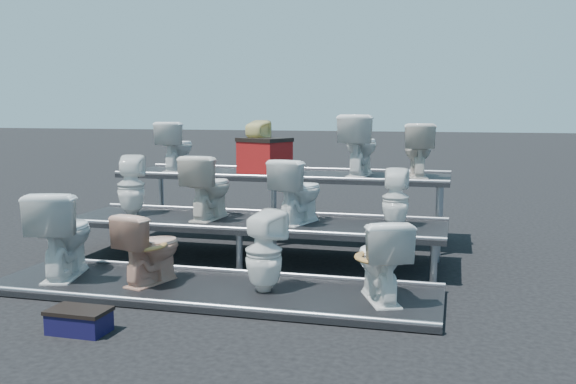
% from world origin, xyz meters
% --- Properties ---
extents(ground, '(80.00, 80.00, 0.00)m').
position_xyz_m(ground, '(0.00, 0.00, 0.00)').
color(ground, black).
rests_on(ground, ground).
extents(tier_front, '(4.20, 1.20, 0.06)m').
position_xyz_m(tier_front, '(0.00, -1.30, 0.03)').
color(tier_front, black).
rests_on(tier_front, ground).
extents(tier_mid, '(4.20, 1.20, 0.46)m').
position_xyz_m(tier_mid, '(0.00, 0.00, 0.23)').
color(tier_mid, black).
rests_on(tier_mid, ground).
extents(tier_back, '(4.20, 1.20, 0.86)m').
position_xyz_m(tier_back, '(0.00, 1.30, 0.43)').
color(tier_back, black).
rests_on(tier_back, ground).
extents(toilet_0, '(0.68, 0.93, 0.86)m').
position_xyz_m(toilet_0, '(-1.53, -1.30, 0.49)').
color(toilet_0, white).
rests_on(toilet_0, tier_front).
extents(toilet_1, '(0.55, 0.74, 0.68)m').
position_xyz_m(toilet_1, '(-0.60, -1.30, 0.40)').
color(toilet_1, '#D8A287').
rests_on(toilet_1, tier_front).
extents(toilet_2, '(0.44, 0.44, 0.74)m').
position_xyz_m(toilet_2, '(0.52, -1.30, 0.43)').
color(toilet_2, white).
rests_on(toilet_2, tier_front).
extents(toilet_3, '(0.63, 0.80, 0.72)m').
position_xyz_m(toilet_3, '(1.56, -1.30, 0.42)').
color(toilet_3, white).
rests_on(toilet_3, tier_front).
extents(toilet_4, '(0.39, 0.40, 0.70)m').
position_xyz_m(toilet_4, '(-1.49, 0.00, 0.81)').
color(toilet_4, white).
rests_on(toilet_4, tier_mid).
extents(toilet_5, '(0.46, 0.74, 0.73)m').
position_xyz_m(toilet_5, '(-0.53, 0.00, 0.82)').
color(toilet_5, silver).
rests_on(toilet_5, tier_mid).
extents(toilet_6, '(0.57, 0.77, 0.70)m').
position_xyz_m(toilet_6, '(0.51, 0.00, 0.81)').
color(toilet_6, white).
rests_on(toilet_6, tier_mid).
extents(toilet_7, '(0.28, 0.29, 0.62)m').
position_xyz_m(toilet_7, '(1.56, 0.00, 0.77)').
color(toilet_7, white).
rests_on(toilet_7, tier_mid).
extents(toilet_8, '(0.38, 0.65, 0.66)m').
position_xyz_m(toilet_8, '(-1.50, 1.30, 1.19)').
color(toilet_8, white).
rests_on(toilet_8, tier_back).
extents(toilet_9, '(0.37, 0.37, 0.68)m').
position_xyz_m(toilet_9, '(-0.37, 1.30, 1.20)').
color(toilet_9, '#F0E396').
rests_on(toilet_9, tier_back).
extents(toilet_10, '(0.46, 0.77, 0.76)m').
position_xyz_m(toilet_10, '(0.98, 1.30, 1.24)').
color(toilet_10, white).
rests_on(toilet_10, tier_back).
extents(toilet_11, '(0.45, 0.69, 0.66)m').
position_xyz_m(toilet_11, '(1.70, 1.30, 1.19)').
color(toilet_11, silver).
rests_on(toilet_11, tier_back).
extents(red_crate, '(0.71, 0.65, 0.41)m').
position_xyz_m(red_crate, '(-0.23, 1.21, 1.07)').
color(red_crate, maroon).
rests_on(red_crate, tier_back).
extents(step_stool, '(0.44, 0.27, 0.16)m').
position_xyz_m(step_stool, '(-0.58, -2.53, 0.08)').
color(step_stool, black).
rests_on(step_stool, ground).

